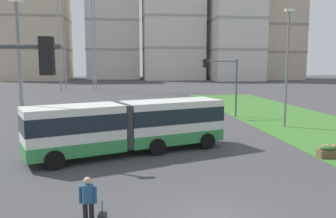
% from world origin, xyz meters
% --- Properties ---
extents(articulated_bus, '(11.88, 6.51, 3.00)m').
position_xyz_m(articulated_bus, '(-2.66, 9.61, 1.65)').
color(articulated_bus, silver).
rests_on(articulated_bus, ground).
extents(car_black_sedan, '(4.58, 2.44, 1.58)m').
position_xyz_m(car_black_sedan, '(-6.04, 18.97, 0.75)').
color(car_black_sedan, black).
rests_on(car_black_sedan, ground).
extents(pedestrian_crossing, '(0.57, 0.36, 1.74)m').
position_xyz_m(pedestrian_crossing, '(-4.15, 0.20, 1.00)').
color(pedestrian_crossing, black).
rests_on(pedestrian_crossing, ground).
extents(flower_planter_2, '(1.10, 0.56, 0.74)m').
position_xyz_m(flower_planter_2, '(8.25, 6.98, 0.43)').
color(flower_planter_2, brown).
rests_on(flower_planter_2, grass_median).
extents(traffic_light_far_right, '(3.54, 0.28, 5.65)m').
position_xyz_m(traffic_light_far_right, '(6.68, 22.00, 3.90)').
color(traffic_light_far_right, '#474C51').
rests_on(traffic_light_far_right, ground).
extents(streetlight_left, '(0.70, 0.28, 8.68)m').
position_xyz_m(streetlight_left, '(-8.50, 9.15, 4.78)').
color(streetlight_left, slate).
rests_on(streetlight_left, ground).
extents(streetlight_median, '(0.70, 0.28, 9.52)m').
position_xyz_m(streetlight_median, '(10.15, 16.30, 5.21)').
color(streetlight_median, slate).
rests_on(streetlight_median, ground).
extents(apartment_tower_west, '(20.41, 20.14, 36.17)m').
position_xyz_m(apartment_tower_west, '(-30.00, 103.37, 18.11)').
color(apartment_tower_west, '#C6B299').
rests_on(apartment_tower_west, ground).
extents(apartment_tower_centre, '(18.35, 15.25, 37.35)m').
position_xyz_m(apartment_tower_centre, '(12.63, 100.10, 18.70)').
color(apartment_tower_centre, silver).
rests_on(apartment_tower_centre, ground).
extents(apartment_tower_eastcentre, '(14.56, 19.70, 43.46)m').
position_xyz_m(apartment_tower_eastcentre, '(30.48, 94.83, 21.75)').
color(apartment_tower_eastcentre, silver).
rests_on(apartment_tower_eastcentre, ground).
extents(apartment_tower_east, '(21.27, 17.77, 41.09)m').
position_xyz_m(apartment_tower_east, '(42.18, 99.63, 20.57)').
color(apartment_tower_east, '#C6B299').
rests_on(apartment_tower_east, ground).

